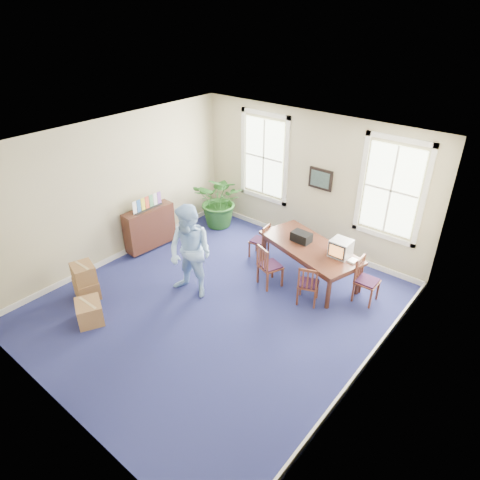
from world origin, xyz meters
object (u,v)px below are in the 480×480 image
Objects in this scene: man at (190,252)px; potted_plant at (221,200)px; crt_tv at (341,248)px; chair_near_left at (270,265)px; cardboard_boxes at (95,282)px; conference_table at (309,261)px; credenza at (150,230)px.

man is 1.35× the size of potted_plant.
chair_near_left is (-1.12, -0.82, -0.47)m from crt_tv.
cardboard_boxes is (0.17, -3.95, -0.33)m from potted_plant.
chair_near_left is 0.69× the size of cardboard_boxes.
cardboard_boxes is (-3.53, -3.40, -0.55)m from crt_tv.
crt_tv is at bearing -8.40° from potted_plant.
chair_near_left reaches higher than conference_table.
cardboard_boxes is at bearing -65.99° from credenza.
credenza reaches higher than chair_near_left.
chair_near_left is 3.53m from cardboard_boxes.
conference_table is 2.36× the size of chair_near_left.
chair_near_left is at bearing 14.92° from credenza.
man reaches higher than credenza.
credenza is 0.86× the size of potted_plant.
conference_table is 3.11m from potted_plant.
chair_near_left is at bearing -143.65° from crt_tv.
man reaches higher than cardboard_boxes.
chair_near_left is at bearing -104.39° from conference_table.
credenza is at bearing -161.51° from crt_tv.
crt_tv is 0.22× the size of man.
crt_tv reaches higher than chair_near_left.
man is at bearing -135.86° from crt_tv.
man reaches higher than conference_table.
potted_plant is (-3.03, 0.60, 0.34)m from conference_table.
conference_table is 2.58m from man.
credenza is (-3.11, -0.57, 0.01)m from chair_near_left.
crt_tv is 0.34× the size of credenza.
conference_table is 0.90m from chair_near_left.
credenza is 2.13m from cardboard_boxes.
credenza is (-4.24, -1.39, -0.45)m from crt_tv.
credenza reaches higher than cardboard_boxes.
crt_tv is at bearing 20.97° from conference_table.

